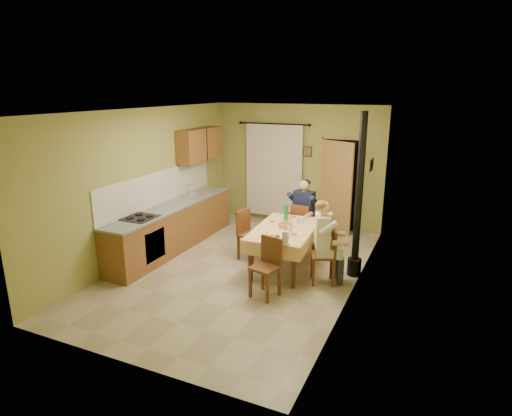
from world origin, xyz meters
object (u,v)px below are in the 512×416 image
at_px(chair_right, 323,266).
at_px(man_far, 303,206).
at_px(man_right, 324,233).
at_px(chair_far, 302,234).
at_px(chair_left, 250,244).
at_px(dining_table, 284,248).
at_px(stove_flue, 357,219).
at_px(chair_near, 266,279).

relative_size(chair_right, man_far, 0.67).
bearing_deg(man_right, chair_far, 8.97).
bearing_deg(chair_left, chair_right, 87.72).
bearing_deg(man_far, man_right, -53.49).
relative_size(dining_table, man_far, 1.27).
relative_size(man_far, stove_flue, 0.50).
distance_m(chair_near, man_far, 2.32).
relative_size(chair_far, stove_flue, 0.33).
bearing_deg(dining_table, chair_far, 87.53).
height_order(chair_near, stove_flue, stove_flue).
height_order(chair_left, stove_flue, stove_flue).
height_order(dining_table, man_right, man_right).
xyz_separation_m(man_far, stove_flue, (1.24, -0.88, 0.15)).
height_order(dining_table, chair_far, chair_far).
bearing_deg(chair_near, chair_left, -42.91).
bearing_deg(stove_flue, chair_left, -177.68).
height_order(chair_right, man_right, man_right).
relative_size(chair_far, man_right, 0.67).
height_order(chair_near, man_right, man_right).
bearing_deg(chair_far, man_far, 90.00).
bearing_deg(chair_far, chair_left, -120.98).
relative_size(dining_table, stove_flue, 0.63).
relative_size(chair_far, chair_left, 0.99).
height_order(chair_far, man_far, man_far).
xyz_separation_m(chair_near, man_right, (0.68, 0.84, 0.59)).
bearing_deg(chair_left, man_right, 87.45).
bearing_deg(chair_left, stove_flue, 105.64).
bearing_deg(chair_far, chair_near, -80.16).
height_order(chair_far, man_right, man_right).
distance_m(dining_table, chair_left, 0.77).
bearing_deg(man_right, chair_near, 119.45).
bearing_deg(chair_right, chair_left, 52.87).
relative_size(dining_table, chair_far, 1.88).
relative_size(chair_left, man_right, 0.68).
bearing_deg(man_far, chair_far, -90.00).
xyz_separation_m(chair_far, stove_flue, (1.24, -0.87, 0.74)).
bearing_deg(chair_far, chair_right, -52.79).
relative_size(chair_right, chair_left, 0.99).
relative_size(chair_right, stove_flue, 0.33).
bearing_deg(chair_near, stove_flue, -116.08).
relative_size(chair_far, man_far, 0.67).
distance_m(chair_right, stove_flue, 0.99).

